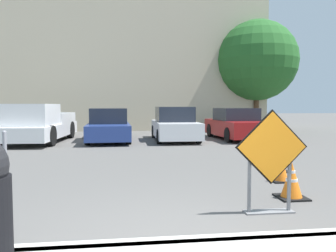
{
  "coord_description": "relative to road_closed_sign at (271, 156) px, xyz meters",
  "views": [
    {
      "loc": [
        -0.51,
        -3.35,
        1.56
      ],
      "look_at": [
        1.36,
        11.64,
        0.61
      ],
      "focal_mm": 35.0,
      "sensor_mm": 36.0,
      "label": 1
    }
  ],
  "objects": [
    {
      "name": "curb_lip",
      "position": [
        -1.54,
        -1.08,
        -0.76
      ],
      "size": [
        23.45,
        0.2,
        0.14
      ],
      "color": "#ADAAA3",
      "rests_on": "ground_plane"
    },
    {
      "name": "bollard_nearest",
      "position": [
        -5.46,
        5.18,
        -0.37
      ],
      "size": [
        0.12,
        0.12,
        0.86
      ],
      "color": "gray",
      "rests_on": "ground_plane"
    },
    {
      "name": "street_tree_behind_lot",
      "position": [
        6.06,
        15.41,
        3.53
      ],
      "size": [
        5.01,
        5.01,
        6.87
      ],
      "color": "#513823",
      "rests_on": "ground_plane"
    },
    {
      "name": "pickup_truck",
      "position": [
        -5.81,
        9.77,
        -0.1
      ],
      "size": [
        2.38,
        5.35,
        1.62
      ],
      "rotation": [
        0.0,
        0.0,
        3.08
      ],
      "color": "silver",
      "rests_on": "ground_plane"
    },
    {
      "name": "parked_car_second",
      "position": [
        0.06,
        10.0,
        -0.16
      ],
      "size": [
        1.84,
        4.04,
        1.5
      ],
      "rotation": [
        0.0,
        0.0,
        3.14
      ],
      "color": "silver",
      "rests_on": "ground_plane"
    },
    {
      "name": "parked_car_nearest",
      "position": [
        -2.87,
        10.24,
        -0.18
      ],
      "size": [
        1.97,
        4.67,
        1.43
      ],
      "rotation": [
        0.0,
        0.0,
        3.18
      ],
      "color": "navy",
      "rests_on": "ground_plane"
    },
    {
      "name": "traffic_cone_third",
      "position": [
        1.47,
        2.85,
        -0.53
      ],
      "size": [
        0.48,
        0.48,
        0.62
      ],
      "color": "black",
      "rests_on": "ground_plane"
    },
    {
      "name": "traffic_cone_nearest",
      "position": [
        0.69,
        0.69,
        -0.54
      ],
      "size": [
        0.47,
        0.47,
        0.61
      ],
      "color": "black",
      "rests_on": "ground_plane"
    },
    {
      "name": "traffic_cone_second",
      "position": [
        1.08,
        1.87,
        -0.54
      ],
      "size": [
        0.39,
        0.39,
        0.6
      ],
      "color": "black",
      "rests_on": "ground_plane"
    },
    {
      "name": "parked_car_third",
      "position": [
        2.97,
        10.2,
        -0.17
      ],
      "size": [
        2.06,
        4.22,
        1.43
      ],
      "rotation": [
        0.0,
        0.0,
        3.19
      ],
      "color": "maroon",
      "rests_on": "ground_plane"
    },
    {
      "name": "road_closed_sign",
      "position": [
        0.0,
        0.0,
        0.0
      ],
      "size": [
        1.07,
        0.2,
        1.5
      ],
      "color": "black",
      "rests_on": "ground_plane"
    },
    {
      "name": "building_facade_backdrop",
      "position": [
        -1.59,
        18.01,
        3.53
      ],
      "size": [
        16.8,
        5.0,
        8.73
      ],
      "color": "beige",
      "rests_on": "ground_plane"
    },
    {
      "name": "ground_plane",
      "position": [
        -1.54,
        8.92,
        -0.83
      ],
      "size": [
        96.0,
        96.0,
        0.0
      ],
      "primitive_type": "plane",
      "color": "#565451"
    }
  ]
}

